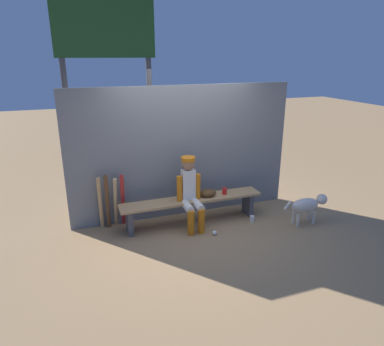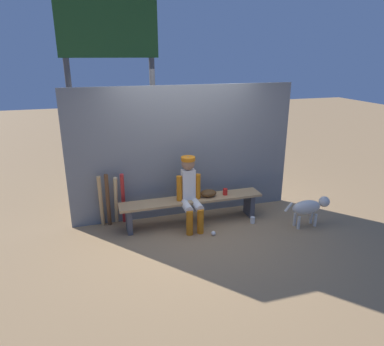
% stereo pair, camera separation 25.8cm
% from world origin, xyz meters
% --- Properties ---
extents(ground_plane, '(30.00, 30.00, 0.00)m').
position_xyz_m(ground_plane, '(0.00, 0.00, 0.00)').
color(ground_plane, '#9E7A51').
extents(chainlink_fence, '(3.94, 0.03, 2.28)m').
position_xyz_m(chainlink_fence, '(0.00, 0.43, 1.14)').
color(chainlink_fence, slate).
rests_on(chainlink_fence, ground_plane).
extents(dugout_bench, '(2.43, 0.36, 0.45)m').
position_xyz_m(dugout_bench, '(0.00, 0.00, 0.35)').
color(dugout_bench, tan).
rests_on(dugout_bench, ground_plane).
extents(player_seated, '(0.41, 0.55, 1.19)m').
position_xyz_m(player_seated, '(-0.06, -0.11, 0.64)').
color(player_seated, silver).
rests_on(player_seated, ground_plane).
extents(baseball_glove, '(0.28, 0.20, 0.12)m').
position_xyz_m(baseball_glove, '(0.29, 0.00, 0.51)').
color(baseball_glove, '#593819').
rests_on(baseball_glove, dugout_bench).
extents(bat_aluminum_red, '(0.09, 0.27, 0.93)m').
position_xyz_m(bat_aluminum_red, '(-1.11, 0.29, 0.47)').
color(bat_aluminum_red, '#B22323').
rests_on(bat_aluminum_red, ground_plane).
extents(bat_wood_natural, '(0.08, 0.25, 0.87)m').
position_xyz_m(bat_wood_natural, '(-1.23, 0.33, 0.43)').
color(bat_wood_natural, tan).
rests_on(bat_wood_natural, ground_plane).
extents(bat_wood_dark, '(0.07, 0.15, 0.93)m').
position_xyz_m(bat_wood_dark, '(-1.36, 0.30, 0.47)').
color(bat_wood_dark, brown).
rests_on(bat_wood_dark, ground_plane).
extents(bat_wood_tan, '(0.08, 0.18, 0.91)m').
position_xyz_m(bat_wood_tan, '(-1.47, 0.32, 0.45)').
color(bat_wood_tan, tan).
rests_on(bat_wood_tan, ground_plane).
extents(baseball, '(0.07, 0.07, 0.07)m').
position_xyz_m(baseball, '(0.20, -0.52, 0.04)').
color(baseball, white).
rests_on(baseball, ground_plane).
extents(cup_on_ground, '(0.08, 0.08, 0.11)m').
position_xyz_m(cup_on_ground, '(0.99, -0.31, 0.06)').
color(cup_on_ground, silver).
rests_on(cup_on_ground, ground_plane).
extents(cup_on_bench, '(0.08, 0.08, 0.11)m').
position_xyz_m(cup_on_bench, '(0.59, -0.01, 0.51)').
color(cup_on_bench, red).
rests_on(cup_on_bench, dugout_bench).
extents(scoreboard, '(1.95, 0.27, 3.86)m').
position_xyz_m(scoreboard, '(-1.03, 1.28, 2.68)').
color(scoreboard, '#3F3F42').
rests_on(scoreboard, ground_plane).
extents(dog, '(0.84, 0.20, 0.49)m').
position_xyz_m(dog, '(1.84, -0.66, 0.34)').
color(dog, beige).
rests_on(dog, ground_plane).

